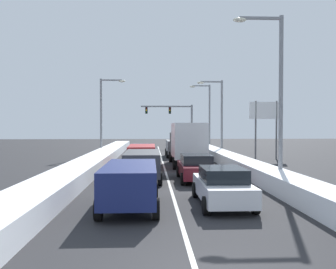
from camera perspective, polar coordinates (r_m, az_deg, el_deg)
The scene contains 18 objects.
ground_plane at distance 25.47m, azimuth -0.45°, elevation -5.71°, with size 120.00×120.00×0.00m, color #28282B.
lane_stripe_between_right_lane_and_center_lane at distance 29.91m, azimuth -0.78°, elevation -4.64°, with size 0.14×49.23×0.01m, color silver.
snow_bank_right_shoulder at distance 30.50m, azimuth 9.24°, elevation -3.73°, with size 1.56×49.23×0.87m, color white.
snow_bank_left_shoulder at distance 30.17m, azimuth -10.91°, elevation -3.82°, with size 2.01×49.23×0.85m, color white.
sedan_white_right_lane_nearest at distance 14.56m, azimuth 8.62°, elevation -8.07°, with size 2.00×4.50×1.51m.
sedan_maroon_right_lane_second at distance 20.75m, azimuth 4.46°, elevation -5.22°, with size 2.00×4.50×1.51m.
box_truck_right_lane_third at distance 28.18m, azimuth 3.05°, elevation -1.15°, with size 2.53×7.20×3.36m.
suv_gray_right_lane_fourth at distance 36.35m, azimuth 1.34°, elevation -1.97°, with size 2.16×4.90×1.67m.
suv_navy_center_lane_nearest at distance 13.84m, azimuth -6.02°, elevation -7.50°, with size 2.16×4.90×1.67m.
suv_charcoal_center_lane_second at distance 20.61m, azimuth -4.08°, elevation -4.56°, with size 2.16×4.90×1.67m.
suv_red_center_lane_third at distance 27.13m, azimuth -4.16°, elevation -3.12°, with size 2.16×4.90×1.67m.
sedan_silver_center_lane_fourth at distance 33.01m, azimuth -4.31°, elevation -2.75°, with size 2.00×4.50×1.51m.
traffic_light_gantry at distance 52.24m, azimuth 1.25°, elevation 2.88°, with size 7.54×0.47×6.20m.
street_lamp_right_near at distance 19.74m, azimuth 16.56°, elevation 7.49°, with size 2.66×0.36×8.90m.
street_lamp_right_mid at distance 37.11m, azimuth 7.96°, elevation 3.76°, with size 2.66×0.36×7.79m.
street_lamp_right_far at distance 45.97m, azimuth 6.17°, elevation 3.69°, with size 2.66×0.36×8.36m.
street_lamp_left_mid at distance 38.32m, azimuth -10.04°, elevation 3.91°, with size 2.66×0.36×8.08m.
roadside_sign_right at distance 35.23m, azimuth 15.31°, elevation 2.76°, with size 3.20×0.16×5.50m.
Camera 1 is at (-0.96, -7.35, 3.16)m, focal length 38.41 mm.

